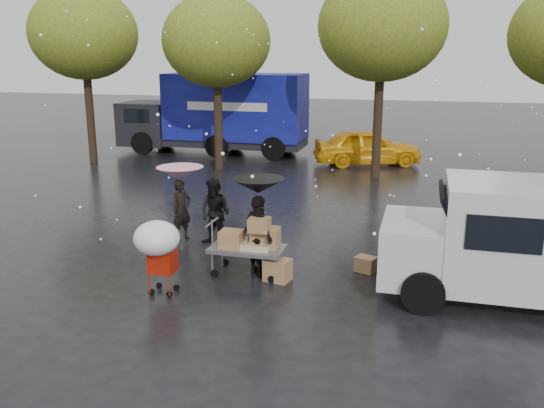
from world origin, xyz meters
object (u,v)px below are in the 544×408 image
(shopping_cart, at_px, (158,242))
(white_van, at_px, (532,241))
(blue_truck, at_px, (218,114))
(yellow_taxi, at_px, (367,147))
(vendor_cart, at_px, (251,241))
(person_black, at_px, (258,236))
(person_pink, at_px, (182,210))

(shopping_cart, distance_m, white_van, 6.70)
(shopping_cart, xyz_separation_m, white_van, (6.53, 1.50, 0.10))
(blue_truck, bearing_deg, white_van, -51.33)
(shopping_cart, relative_size, yellow_taxi, 0.35)
(white_van, relative_size, blue_truck, 0.59)
(vendor_cart, bearing_deg, blue_truck, 112.54)
(vendor_cart, xyz_separation_m, blue_truck, (-5.64, 13.60, 1.03))
(vendor_cart, relative_size, yellow_taxi, 0.36)
(person_black, height_order, shopping_cart, person_black)
(person_black, distance_m, white_van, 5.08)
(person_pink, distance_m, person_black, 2.96)
(person_black, xyz_separation_m, yellow_taxi, (0.91, 12.49, -0.11))
(white_van, height_order, yellow_taxi, white_van)
(shopping_cart, relative_size, blue_truck, 0.18)
(person_pink, xyz_separation_m, shopping_cart, (0.95, -3.22, 0.32))
(shopping_cart, bearing_deg, blue_truck, 106.01)
(person_pink, relative_size, blue_truck, 0.18)
(blue_truck, bearing_deg, shopping_cart, -73.99)
(person_black, height_order, yellow_taxi, person_black)
(yellow_taxi, bearing_deg, vendor_cart, 155.98)
(blue_truck, xyz_separation_m, yellow_taxi, (6.69, -1.05, -1.04))
(white_van, bearing_deg, yellow_taxi, 108.40)
(vendor_cart, bearing_deg, person_pink, 142.20)
(white_van, bearing_deg, person_pink, 167.02)
(person_pink, bearing_deg, vendor_cart, -99.89)
(person_black, xyz_separation_m, blue_truck, (-5.78, 13.54, 0.92))
(person_black, xyz_separation_m, white_van, (5.07, -0.01, 0.33))
(blue_truck, distance_m, yellow_taxi, 6.85)
(blue_truck, bearing_deg, person_black, -66.87)
(person_pink, height_order, yellow_taxi, person_pink)
(vendor_cart, relative_size, blue_truck, 0.18)
(person_pink, height_order, white_van, white_van)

